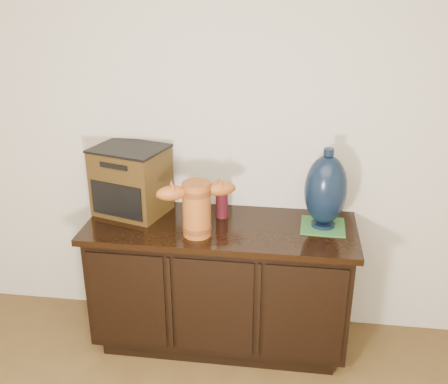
# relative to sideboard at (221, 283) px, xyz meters

# --- Properties ---
(sideboard) EXTENTS (1.46, 0.56, 0.75)m
(sideboard) POSITION_rel_sideboard_xyz_m (0.00, 0.00, 0.00)
(sideboard) COLOR black
(sideboard) RESTS_ON ground
(terracotta_vessel) EXTENTS (0.40, 0.22, 0.29)m
(terracotta_vessel) POSITION_rel_sideboard_xyz_m (-0.10, -0.12, 0.53)
(terracotta_vessel) COLOR #A0521D
(terracotta_vessel) RESTS_ON sideboard
(tv_radio) EXTENTS (0.45, 0.40, 0.38)m
(tv_radio) POSITION_rel_sideboard_xyz_m (-0.52, 0.11, 0.56)
(tv_radio) COLOR #38260E
(tv_radio) RESTS_ON sideboard
(green_mat) EXTENTS (0.24, 0.24, 0.01)m
(green_mat) POSITION_rel_sideboard_xyz_m (0.55, 0.06, 0.37)
(green_mat) COLOR #2D642D
(green_mat) RESTS_ON sideboard
(lamp_base) EXTENTS (0.23, 0.23, 0.43)m
(lamp_base) POSITION_rel_sideboard_xyz_m (0.55, 0.06, 0.58)
(lamp_base) COLOR black
(lamp_base) RESTS_ON green_mat
(spray_can) EXTENTS (0.07, 0.07, 0.20)m
(spray_can) POSITION_rel_sideboard_xyz_m (-0.01, 0.11, 0.47)
(spray_can) COLOR maroon
(spray_can) RESTS_ON sideboard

